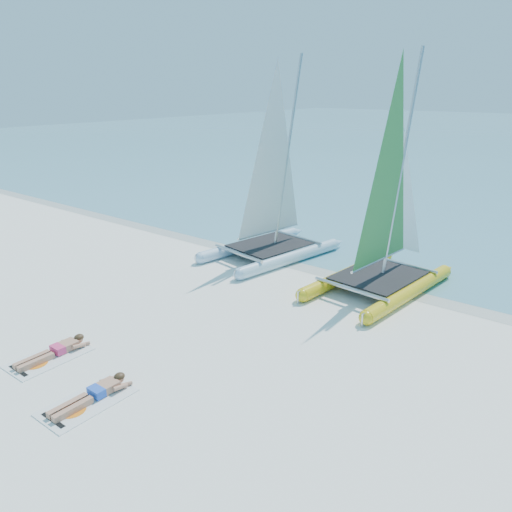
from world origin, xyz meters
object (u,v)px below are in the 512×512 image
Objects in this scene: towel_b at (87,402)px; towel_a at (49,358)px; catamaran_blue at (272,198)px; sunbather_b at (95,393)px; catamaran_yellow at (392,214)px; sunbather_a at (56,350)px.

towel_a is at bearing 167.74° from towel_b.
catamaran_blue reaches higher than sunbather_b.
catamaran_blue is 3.99× the size of towel_b.
catamaran_yellow is 3.99× the size of towel_a.
sunbather_b is at bearing -12.26° from sunbather_a.
towel_a is 1.00× the size of towel_b.
sunbather_b is at bearing 90.00° from towel_b.
catamaran_yellow is 3.99× the size of towel_b.
sunbather_b is at bearing -65.66° from catamaran_blue.
towel_b is at bearing -16.92° from sunbather_a.
towel_b is at bearing -96.63° from catamaran_yellow.
catamaran_yellow is 10.21m from sunbather_a.
catamaran_blue is at bearing -174.83° from catamaran_yellow.
catamaran_blue reaches higher than towel_b.
sunbather_a is 1.00× the size of sunbather_b.
sunbather_b is at bearing -7.43° from towel_a.
catamaran_blue is 9.48m from towel_a.
catamaran_yellow reaches higher than towel_a.
sunbather_a is (-4.29, -8.99, -2.21)m from catamaran_yellow.
towel_a is 1.07× the size of sunbather_a.
sunbather_a reaches higher than towel_a.
sunbather_a is at bearing 163.08° from towel_b.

